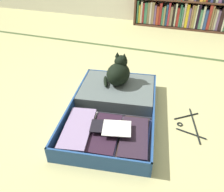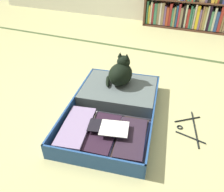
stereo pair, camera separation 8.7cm
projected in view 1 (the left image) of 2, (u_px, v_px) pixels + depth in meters
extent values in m
plane|color=tan|center=(103.00, 109.00, 1.80)|extent=(10.00, 10.00, 0.00)
cube|color=#3E522B|center=(138.00, 50.00, 2.76)|extent=(4.80, 0.05, 0.00)
cube|color=#533324|center=(185.00, 27.00, 3.43)|extent=(1.54, 0.23, 0.02)
cube|color=#533324|center=(190.00, 0.00, 3.21)|extent=(1.51, 0.23, 0.02)
cube|color=#3A7C5A|center=(139.00, 11.00, 3.51)|extent=(0.02, 0.19, 0.33)
cube|color=gold|center=(141.00, 13.00, 3.53)|extent=(0.03, 0.19, 0.26)
cube|color=beige|center=(143.00, 11.00, 3.50)|extent=(0.03, 0.19, 0.32)
cube|color=#B62E37|center=(144.00, 12.00, 3.51)|extent=(0.02, 0.19, 0.30)
cube|color=#3B7A5C|center=(147.00, 12.00, 3.49)|extent=(0.04, 0.19, 0.30)
cube|color=#8C7B5C|center=(149.00, 12.00, 3.48)|extent=(0.04, 0.19, 0.31)
cube|color=silver|center=(152.00, 12.00, 3.47)|extent=(0.03, 0.19, 0.32)
cube|color=#8D7857|center=(154.00, 12.00, 3.45)|extent=(0.04, 0.19, 0.32)
cube|color=#7C5A97|center=(156.00, 14.00, 3.46)|extent=(0.03, 0.19, 0.28)
cube|color=#AE4028|center=(158.00, 14.00, 3.45)|extent=(0.04, 0.19, 0.27)
cube|color=#AD2F30|center=(161.00, 13.00, 3.43)|extent=(0.04, 0.19, 0.31)
cube|color=#387357|center=(163.00, 15.00, 3.43)|extent=(0.03, 0.19, 0.26)
cube|color=#8C8253|center=(165.00, 15.00, 3.41)|extent=(0.03, 0.19, 0.28)
cube|color=#2C5393|center=(167.00, 14.00, 3.40)|extent=(0.03, 0.19, 0.30)
cube|color=#B3333E|center=(170.00, 13.00, 3.39)|extent=(0.03, 0.19, 0.33)
cube|color=gray|center=(172.00, 15.00, 3.39)|extent=(0.04, 0.19, 0.28)
cube|color=black|center=(174.00, 14.00, 3.38)|extent=(0.03, 0.19, 0.31)
cube|color=silver|center=(176.00, 14.00, 3.37)|extent=(0.02, 0.19, 0.32)
cube|color=#AB2E2A|center=(178.00, 16.00, 3.38)|extent=(0.04, 0.19, 0.27)
cube|color=#337961|center=(181.00, 15.00, 3.36)|extent=(0.02, 0.19, 0.31)
cube|color=#3F775B|center=(183.00, 16.00, 3.35)|extent=(0.02, 0.19, 0.28)
cube|color=beige|center=(185.00, 14.00, 3.33)|extent=(0.03, 0.19, 0.34)
cube|color=gold|center=(187.00, 15.00, 3.32)|extent=(0.04, 0.19, 0.32)
cube|color=slate|center=(190.00, 17.00, 3.32)|extent=(0.03, 0.19, 0.28)
cube|color=#9F6F54|center=(192.00, 15.00, 3.30)|extent=(0.02, 0.19, 0.32)
cube|color=#978749|center=(194.00, 16.00, 3.30)|extent=(0.04, 0.19, 0.32)
cube|color=beige|center=(196.00, 15.00, 3.28)|extent=(0.02, 0.19, 0.33)
cube|color=black|center=(199.00, 15.00, 3.28)|extent=(0.03, 0.19, 0.33)
cube|color=#4A8965|center=(201.00, 18.00, 3.29)|extent=(0.03, 0.19, 0.27)
cube|color=silver|center=(203.00, 17.00, 3.27)|extent=(0.03, 0.19, 0.32)
cube|color=navy|center=(206.00, 18.00, 3.26)|extent=(0.04, 0.19, 0.27)
cube|color=#BC3630|center=(209.00, 16.00, 3.24)|extent=(0.04, 0.19, 0.34)
cube|color=#9D8357|center=(212.00, 17.00, 3.24)|extent=(0.02, 0.19, 0.33)
cube|color=#957958|center=(214.00, 18.00, 3.24)|extent=(0.02, 0.19, 0.29)
cube|color=silver|center=(216.00, 19.00, 3.24)|extent=(0.02, 0.19, 0.28)
cube|color=slate|center=(218.00, 19.00, 3.23)|extent=(0.03, 0.19, 0.27)
cube|color=black|center=(221.00, 18.00, 3.21)|extent=(0.04, 0.19, 0.31)
cube|color=silver|center=(224.00, 20.00, 3.20)|extent=(0.02, 0.19, 0.29)
cube|color=navy|center=(106.00, 139.00, 1.52)|extent=(0.69, 0.58, 0.01)
cube|color=navy|center=(97.00, 162.00, 1.30)|extent=(0.62, 0.11, 0.12)
cube|color=navy|center=(62.00, 128.00, 1.53)|extent=(0.09, 0.49, 0.12)
cube|color=navy|center=(152.00, 139.00, 1.45)|extent=(0.09, 0.49, 0.12)
cube|color=#4D4B59|center=(106.00, 138.00, 1.52)|extent=(0.66, 0.55, 0.01)
cube|color=navy|center=(117.00, 98.00, 1.92)|extent=(0.69, 0.58, 0.01)
cube|color=navy|center=(121.00, 78.00, 2.08)|extent=(0.62, 0.11, 0.12)
cube|color=navy|center=(82.00, 89.00, 1.93)|extent=(0.09, 0.49, 0.12)
cube|color=navy|center=(154.00, 96.00, 1.84)|extent=(0.09, 0.49, 0.12)
cube|color=#4D4B59|center=(117.00, 97.00, 1.91)|extent=(0.66, 0.55, 0.01)
cylinder|color=black|center=(112.00, 115.00, 1.71)|extent=(0.60, 0.11, 0.02)
cube|color=silver|center=(78.00, 132.00, 1.54)|extent=(0.25, 0.39, 0.02)
cube|color=silver|center=(78.00, 131.00, 1.52)|extent=(0.25, 0.44, 0.02)
cube|color=black|center=(77.00, 129.00, 1.51)|extent=(0.24, 0.42, 0.02)
cube|color=gray|center=(78.00, 127.00, 1.50)|extent=(0.25, 0.43, 0.02)
cube|color=#AAAE81|center=(105.00, 137.00, 1.50)|extent=(0.23, 0.40, 0.02)
cube|color=#3D3F68|center=(105.00, 135.00, 1.49)|extent=(0.25, 0.42, 0.02)
cube|color=#291727|center=(105.00, 133.00, 1.49)|extent=(0.22, 0.40, 0.02)
cube|color=#39426C|center=(135.00, 140.00, 1.48)|extent=(0.22, 0.44, 0.02)
cube|color=#2F2220|center=(134.00, 138.00, 1.47)|extent=(0.22, 0.43, 0.02)
cube|color=#2C1E2C|center=(134.00, 137.00, 1.46)|extent=(0.24, 0.39, 0.02)
cube|color=white|center=(117.00, 128.00, 1.46)|extent=(0.21, 0.19, 0.01)
cube|color=black|center=(105.00, 126.00, 1.48)|extent=(0.22, 0.17, 0.01)
cube|color=#525E5D|center=(117.00, 92.00, 1.89)|extent=(0.65, 0.54, 0.11)
cylinder|color=black|center=(103.00, 77.00, 2.10)|extent=(0.02, 0.02, 0.11)
cylinder|color=black|center=(140.00, 80.00, 2.05)|extent=(0.02, 0.02, 0.11)
cube|color=white|center=(130.00, 168.00, 1.28)|extent=(0.04, 0.01, 0.03)
cube|color=yellow|center=(97.00, 162.00, 1.31)|extent=(0.04, 0.01, 0.02)
cube|color=red|center=(90.00, 156.00, 1.29)|extent=(0.04, 0.01, 0.02)
cube|color=white|center=(112.00, 160.00, 1.27)|extent=(0.04, 0.01, 0.02)
ellipsoid|color=black|center=(118.00, 74.00, 1.84)|extent=(0.21, 0.25, 0.18)
ellipsoid|color=black|center=(121.00, 75.00, 1.91)|extent=(0.14, 0.09, 0.10)
sphere|color=black|center=(121.00, 62.00, 1.83)|extent=(0.11, 0.11, 0.11)
cone|color=black|center=(124.00, 56.00, 1.78)|extent=(0.04, 0.04, 0.04)
cone|color=black|center=(117.00, 54.00, 1.80)|extent=(0.04, 0.04, 0.04)
sphere|color=yellow|center=(125.00, 59.00, 1.85)|extent=(0.02, 0.02, 0.02)
sphere|color=yellow|center=(121.00, 58.00, 1.86)|extent=(0.02, 0.02, 0.02)
ellipsoid|color=black|center=(106.00, 81.00, 1.88)|extent=(0.10, 0.17, 0.03)
cylinder|color=black|center=(194.00, 125.00, 1.64)|extent=(0.10, 0.37, 0.01)
cylinder|color=black|center=(191.00, 134.00, 1.56)|extent=(0.21, 0.05, 0.01)
cylinder|color=black|center=(186.00, 116.00, 1.72)|extent=(0.17, 0.13, 0.01)
torus|color=black|center=(180.00, 124.00, 1.65)|extent=(0.05, 0.05, 0.01)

